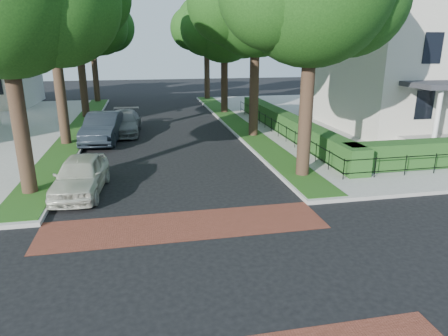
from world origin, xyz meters
The scene contains 15 objects.
ground centered at (0.00, 0.00, 0.00)m, with size 120.00×120.00×0.00m, color black.
sidewalk_ne centered at (19.50, 19.00, 0.07)m, with size 30.00×30.00×0.15m, color gray.
crosswalk_far centered at (0.00, 3.20, 0.01)m, with size 9.00×2.20×0.01m, color #612B1E.
grass_strip_ne centered at (5.40, 19.10, 0.16)m, with size 1.60×29.80×0.02m, color #204513.
grass_strip_nw centered at (-5.40, 19.10, 0.16)m, with size 1.60×29.80×0.02m, color #204513.
tree_right_far centered at (5.60, 24.22, 6.91)m, with size 7.25×6.23×9.74m.
tree_right_back centered at (5.60, 33.23, 7.27)m, with size 7.50×6.45×10.20m.
tree_left_far centered at (-5.40, 24.22, 7.12)m, with size 7.00×6.02×9.86m.
tree_left_back centered at (-5.40, 33.24, 7.41)m, with size 7.75×6.66×10.44m.
hedge_main_road centered at (7.70, 15.00, 0.75)m, with size 1.00×18.00×1.20m, color #1F4A19.
fence_main_road centered at (6.90, 15.00, 0.60)m, with size 0.06×18.00×0.90m, color black, non-canonical shape.
house_victorian centered at (17.51, 15.92, 6.02)m, with size 13.00×13.05×12.48m.
parked_car_front centered at (-3.60, 6.90, 0.73)m, with size 1.72×4.28×1.46m, color beige.
parked_car_middle centered at (-3.47, 15.59, 0.86)m, with size 1.81×5.19×1.71m, color black.
parked_car_rear centered at (-2.37, 17.76, 0.72)m, with size 2.00×4.93×1.43m, color slate.
Camera 1 is at (-1.07, -8.44, 5.53)m, focal length 32.00 mm.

